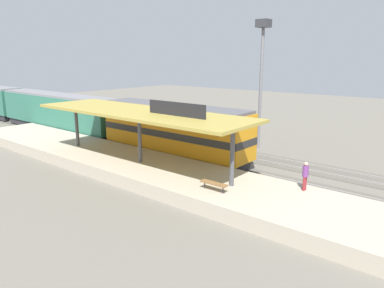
{
  "coord_description": "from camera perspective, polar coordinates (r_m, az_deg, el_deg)",
  "views": [
    {
      "loc": [
        -21.83,
        -19.02,
        8.39
      ],
      "look_at": [
        -1.38,
        -2.3,
        2.0
      ],
      "focal_mm": 33.4,
      "sensor_mm": 36.0,
      "label": 1
    }
  ],
  "objects": [
    {
      "name": "station_canopy",
      "position": [
        25.88,
        -8.35,
        4.89
      ],
      "size": [
        5.2,
        18.0,
        4.7
      ],
      "color": "#47474C",
      "rests_on": "platform"
    },
    {
      "name": "locomotive",
      "position": [
        30.15,
        -3.05,
        2.14
      ],
      "size": [
        2.93,
        14.43,
        4.44
      ],
      "color": "#28282D",
      "rests_on": "track_near"
    },
    {
      "name": "freight_car",
      "position": [
        38.7,
        -6.81,
        3.95
      ],
      "size": [
        2.8,
        12.0,
        3.54
      ],
      "color": "#28282D",
      "rests_on": "track_far"
    },
    {
      "name": "platform_bench",
      "position": [
        20.7,
        3.49,
        -6.33
      ],
      "size": [
        0.44,
        1.7,
        0.5
      ],
      "color": "#333338",
      "rests_on": "platform"
    },
    {
      "name": "passenger_carriage_front",
      "position": [
        44.18,
        -20.67,
        4.82
      ],
      "size": [
        2.9,
        20.0,
        4.24
      ],
      "color": "#28282D",
      "rests_on": "track_near"
    },
    {
      "name": "track_near",
      "position": [
        30.14,
        -1.72,
        -2.51
      ],
      "size": [
        3.2,
        110.0,
        0.16
      ],
      "color": "#565249",
      "rests_on": "ground"
    },
    {
      "name": "person_waiting",
      "position": [
        21.61,
        17.64,
        -4.67
      ],
      "size": [
        0.34,
        0.34,
        1.71
      ],
      "color": "maroon",
      "rests_on": "platform"
    },
    {
      "name": "ground_plane",
      "position": [
        31.62,
        0.66,
        -1.79
      ],
      "size": [
        120.0,
        120.0,
        0.0
      ],
      "primitive_type": "plane",
      "color": "#666056"
    },
    {
      "name": "light_mast",
      "position": [
        33.7,
        11.12,
        13.37
      ],
      "size": [
        1.1,
        1.1,
        11.7
      ],
      "color": "slate",
      "rests_on": "ground"
    },
    {
      "name": "track_far",
      "position": [
        33.62,
        3.43,
        -0.82
      ],
      "size": [
        3.2,
        110.0,
        0.16
      ],
      "color": "#565249",
      "rests_on": "ground"
    },
    {
      "name": "platform",
      "position": [
        26.86,
        -8.18,
        -3.74
      ],
      "size": [
        6.0,
        44.0,
        0.9
      ],
      "primitive_type": "cube",
      "color": "#A89E89",
      "rests_on": "ground"
    }
  ]
}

